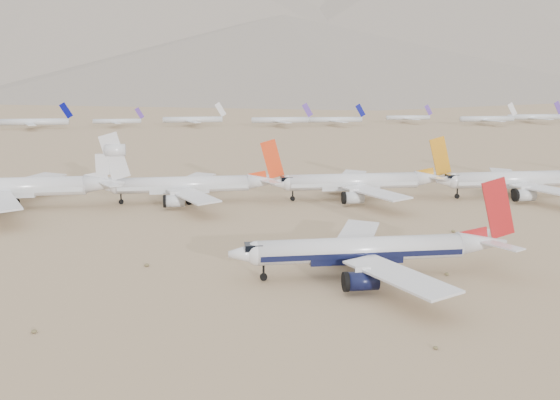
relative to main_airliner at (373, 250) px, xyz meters
name	(u,v)px	position (x,y,z in m)	size (l,w,h in m)	color
ground	(317,284)	(-10.77, -3.23, -4.88)	(7000.00, 7000.00, 0.00)	#9C805A
main_airliner	(373,250)	(0.00, 0.00, 0.00)	(50.30, 49.13, 17.75)	silver
row2_navy_widebody	(523,180)	(64.47, 64.64, 0.24)	(51.54, 50.40, 18.33)	silver
row2_gold_tail	(361,182)	(15.97, 67.85, 0.17)	(50.77, 49.65, 18.08)	silver
row2_orange_tail	(191,185)	(-32.83, 70.00, 0.09)	(49.62, 48.54, 17.70)	silver
row2_white_trijet	(16,187)	(-79.64, 68.07, 1.06)	(57.94, 56.63, 20.53)	silver
distant_storage_row	(267,120)	(17.30, 314.19, -0.50)	(624.29, 57.59, 14.58)	silver
mountain_range	(225,13)	(59.41, 1644.78, 185.44)	(7354.00, 3024.00, 470.00)	slate
foothills	(471,55)	(515.91, 1096.77, 62.27)	(4637.50, 1395.00, 155.00)	slate
desert_scrub	(274,353)	(-21.85, -29.72, -4.60)	(247.37, 121.67, 0.63)	brown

